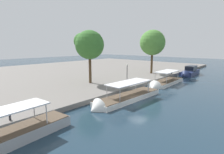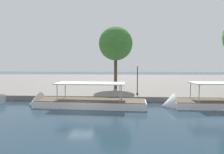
# 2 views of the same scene
# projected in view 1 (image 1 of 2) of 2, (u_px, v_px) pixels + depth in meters

# --- Properties ---
(ground_plane) EXTENTS (220.00, 220.00, 0.00)m
(ground_plane) POSITION_uv_depth(u_px,v_px,m) (138.00, 103.00, 25.89)
(ground_plane) COLOR #1E3342
(dock_promenade) EXTENTS (120.00, 55.00, 0.70)m
(dock_promenade) POSITION_uv_depth(u_px,v_px,m) (34.00, 76.00, 47.04)
(dock_promenade) COLOR slate
(dock_promenade) RESTS_ON ground_plane
(tour_boat_2) EXTENTS (14.14, 3.86, 4.12)m
(tour_boat_2) POSITION_uv_depth(u_px,v_px,m) (124.00, 100.00, 26.83)
(tour_boat_2) COLOR silver
(tour_boat_2) RESTS_ON ground_plane
(tour_boat_3) EXTENTS (12.35, 3.39, 4.22)m
(tour_boat_3) POSITION_uv_depth(u_px,v_px,m) (164.00, 84.00, 38.32)
(tour_boat_3) COLOR silver
(tour_boat_3) RESTS_ON ground_plane
(motor_yacht_4) EXTENTS (10.99, 3.50, 4.57)m
(motor_yacht_4) POSITION_uv_depth(u_px,v_px,m) (190.00, 73.00, 50.96)
(motor_yacht_4) COLOR navy
(motor_yacht_4) RESTS_ON ground_plane
(mooring_bollard_0) EXTENTS (0.23, 0.23, 0.81)m
(mooring_bollard_0) POSITION_uv_depth(u_px,v_px,m) (186.00, 69.00, 56.71)
(mooring_bollard_0) COLOR #2D2D33
(mooring_bollard_0) RESTS_ON dock_promenade
(mooring_bollard_1) EXTENTS (0.28, 0.28, 0.70)m
(mooring_bollard_1) POSITION_uv_depth(u_px,v_px,m) (171.00, 73.00, 48.23)
(mooring_bollard_1) COLOR #2D2D33
(mooring_bollard_1) RESTS_ON dock_promenade
(mooring_bollard_2) EXTENTS (0.24, 0.24, 0.65)m
(mooring_bollard_2) POSITION_uv_depth(u_px,v_px,m) (10.00, 117.00, 18.33)
(mooring_bollard_2) COLOR #2D2D33
(mooring_bollard_2) RESTS_ON dock_promenade
(lamp_post) EXTENTS (0.36, 0.36, 4.17)m
(lamp_post) POSITION_uv_depth(u_px,v_px,m) (127.00, 73.00, 34.39)
(lamp_post) COLOR black
(lamp_post) RESTS_ON dock_promenade
(tree_1) EXTENTS (5.86, 6.05, 10.78)m
(tree_1) POSITION_uv_depth(u_px,v_px,m) (88.00, 44.00, 35.54)
(tree_1) COLOR #4C3823
(tree_1) RESTS_ON dock_promenade
(tree_2) EXTENTS (6.91, 6.91, 11.98)m
(tree_2) POSITION_uv_depth(u_px,v_px,m) (153.00, 42.00, 48.23)
(tree_2) COLOR #4C3823
(tree_2) RESTS_ON dock_promenade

